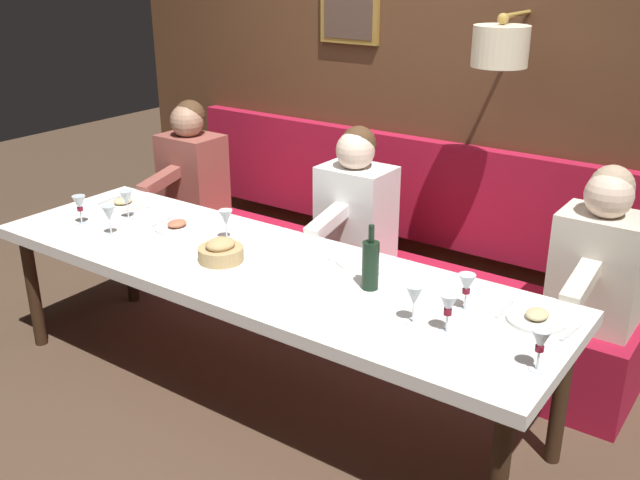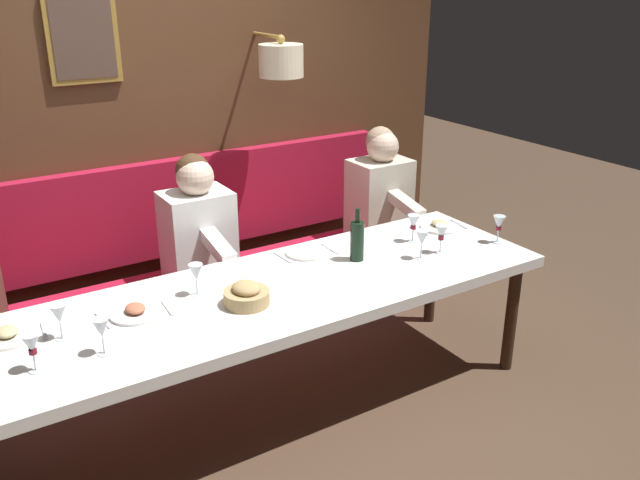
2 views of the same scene
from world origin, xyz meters
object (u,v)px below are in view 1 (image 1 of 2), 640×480
object	(u,v)px
wine_glass_4	(540,342)
wine_glass_7	(127,199)
dining_table	(259,274)
wine_bottle	(370,264)
bread_bowl	(221,251)
wine_glass_1	(414,297)
diner_middle	(191,164)
wine_glass_6	(109,215)
wine_glass_2	(467,285)
wine_glass_5	(448,306)
wine_glass_3	(226,219)
wine_glass_0	(79,204)
diner_near	(356,200)
diner_nearest	(600,254)

from	to	relation	value
wine_glass_4	wine_glass_7	bearing A→B (deg)	85.03
dining_table	wine_bottle	xyz separation A→B (m)	(0.07, -0.58, 0.17)
bread_bowl	wine_bottle	bearing A→B (deg)	-78.40
wine_glass_1	wine_glass_7	distance (m)	1.89
diner_middle	wine_glass_6	world-z (taller)	diner_middle
wine_glass_2	wine_glass_5	distance (m)	0.22
dining_table	wine_glass_1	xyz separation A→B (m)	(-0.10, -0.89, 0.18)
wine_glass_3	wine_glass_0	bearing A→B (deg)	109.69
wine_glass_3	wine_glass_5	bearing A→B (deg)	-99.68
wine_glass_2	wine_glass_4	world-z (taller)	same
diner_middle	wine_glass_0	size ratio (longest dim) A/B	4.82
diner_near	wine_glass_5	size ratio (longest dim) A/B	4.82
diner_middle	wine_glass_1	xyz separation A→B (m)	(-0.98, -2.21, 0.04)
dining_table	wine_glass_2	xyz separation A→B (m)	(0.12, -1.01, 0.17)
wine_glass_0	wine_glass_4	size ratio (longest dim) A/B	1.00
wine_glass_3	diner_middle	bearing A→B (deg)	53.09
wine_glass_2	wine_glass_3	world-z (taller)	same
wine_glass_5	wine_glass_1	bearing A→B (deg)	92.18
bread_bowl	wine_glass_0	bearing A→B (deg)	94.13
diner_near	bread_bowl	world-z (taller)	diner_near
diner_nearest	diner_middle	xyz separation A→B (m)	(0.00, 2.67, 0.00)
wine_glass_0	wine_glass_6	xyz separation A→B (m)	(-0.02, -0.27, 0.00)
wine_glass_3	wine_glass_4	world-z (taller)	same
wine_glass_5	wine_bottle	distance (m)	0.49
wine_glass_0	wine_bottle	world-z (taller)	wine_bottle
dining_table	wine_glass_3	size ratio (longest dim) A/B	18.22
diner_middle	wine_glass_7	world-z (taller)	diner_middle
diner_near	wine_glass_7	distance (m)	1.28
diner_near	wine_glass_7	world-z (taller)	diner_near
dining_table	bread_bowl	world-z (taller)	bread_bowl
wine_glass_2	wine_glass_4	bearing A→B (deg)	-124.37
dining_table	wine_glass_1	bearing A→B (deg)	-96.44
wine_glass_3	wine_bottle	size ratio (longest dim) A/B	0.55
wine_bottle	wine_glass_2	bearing A→B (deg)	-83.71
wine_bottle	diner_nearest	bearing A→B (deg)	-43.63
wine_glass_3	wine_glass_2	bearing A→B (deg)	-90.72
wine_glass_6	wine_glass_0	bearing A→B (deg)	86.28
wine_glass_3	wine_glass_4	xyz separation A→B (m)	(-0.30, -1.76, -0.00)
wine_glass_3	wine_glass_5	world-z (taller)	same
wine_glass_2	wine_glass_6	xyz separation A→B (m)	(-0.29, 1.89, 0.00)
dining_table	wine_bottle	bearing A→B (deg)	-82.73
diner_near	wine_glass_4	distance (m)	1.78
wine_glass_0	wine_glass_3	bearing A→B (deg)	-70.31
diner_middle	bread_bowl	xyz separation A→B (m)	(-0.96, -1.15, -0.03)
dining_table	diner_nearest	world-z (taller)	diner_nearest
wine_glass_3	wine_glass_6	size ratio (longest dim) A/B	1.00
wine_glass_3	wine_bottle	bearing A→B (deg)	-94.07
bread_bowl	diner_middle	bearing A→B (deg)	50.10
wine_glass_4	wine_glass_0	bearing A→B (deg)	89.83
wine_glass_1	wine_glass_3	bearing A→B (deg)	78.93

